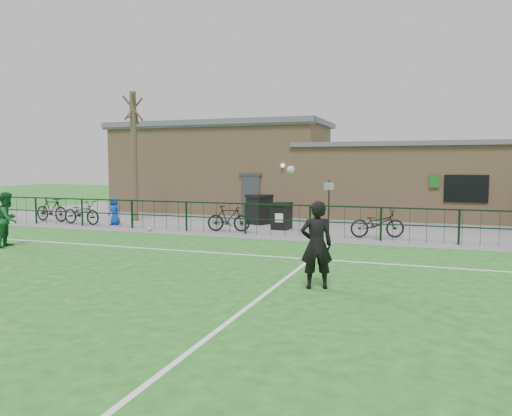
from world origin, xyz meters
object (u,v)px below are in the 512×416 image
(bare_tree, at_px, (134,157))
(bicycle_c, at_px, (82,213))
(wheelie_bin_right, at_px, (282,217))
(outfield_player, at_px, (8,219))
(bicycle_b, at_px, (52,209))
(spectator_child, at_px, (114,211))
(wheelie_bin_left, at_px, (260,210))
(bicycle_e, at_px, (377,223))
(sign_post, at_px, (329,205))
(ball_ground, at_px, (150,229))
(bicycle_d, at_px, (229,218))

(bare_tree, relative_size, bicycle_c, 3.04)
(wheelie_bin_right, distance_m, outfield_player, 9.97)
(bicycle_b, xyz_separation_m, spectator_child, (3.51, -0.10, 0.04))
(spectator_child, distance_m, outfield_player, 5.94)
(wheelie_bin_left, distance_m, bicycle_b, 9.64)
(bicycle_e, bearing_deg, sign_post, 33.41)
(bicycle_b, bearing_deg, ball_ground, -97.48)
(ball_ground, bearing_deg, sign_post, 23.24)
(spectator_child, relative_size, ball_ground, 6.15)
(bare_tree, height_order, bicycle_d, bare_tree)
(sign_post, distance_m, bicycle_d, 4.08)
(ball_ground, bearing_deg, wheelie_bin_right, 25.72)
(wheelie_bin_right, xyz_separation_m, sign_post, (1.81, 0.53, 0.50))
(wheelie_bin_right, xyz_separation_m, outfield_player, (-7.12, -6.97, 0.36))
(sign_post, relative_size, outfield_player, 1.13)
(bicycle_c, bearing_deg, sign_post, -74.18)
(bare_tree, relative_size, bicycle_b, 3.22)
(bare_tree, height_order, spectator_child, bare_tree)
(wheelie_bin_right, bearing_deg, sign_post, 19.32)
(wheelie_bin_left, distance_m, bicycle_c, 7.84)
(bicycle_b, height_order, spectator_child, spectator_child)
(bicycle_c, height_order, bicycle_d, bicycle_c)
(bare_tree, relative_size, spectator_child, 5.02)
(bicycle_b, xyz_separation_m, ball_ground, (6.04, -1.35, -0.48))
(outfield_player, bearing_deg, bicycle_c, -3.72)
(bare_tree, height_order, wheelie_bin_right, bare_tree)
(wheelie_bin_right, relative_size, bicycle_d, 0.59)
(bare_tree, distance_m, spectator_child, 2.96)
(wheelie_bin_left, bearing_deg, bicycle_d, -72.67)
(bicycle_e, bearing_deg, bicycle_c, 71.72)
(wheelie_bin_left, relative_size, bicycle_c, 0.61)
(sign_post, relative_size, ball_ground, 10.29)
(spectator_child, bearing_deg, ball_ground, -15.45)
(spectator_child, bearing_deg, wheelie_bin_left, 33.52)
(wheelie_bin_left, xyz_separation_m, bicycle_d, (-0.33, -2.74, -0.10))
(wheelie_bin_left, relative_size, bicycle_b, 0.65)
(bicycle_c, xyz_separation_m, outfield_player, (1.66, -5.61, 0.35))
(wheelie_bin_right, bearing_deg, wheelie_bin_left, 139.07)
(wheelie_bin_right, height_order, spectator_child, spectator_child)
(wheelie_bin_right, xyz_separation_m, bicycle_b, (-10.80, -0.94, 0.06))
(sign_post, bearing_deg, spectator_child, -170.25)
(bicycle_c, height_order, bicycle_e, bicycle_c)
(bare_tree, relative_size, wheelie_bin_right, 5.96)
(sign_post, distance_m, bicycle_b, 12.71)
(bicycle_c, xyz_separation_m, bicycle_e, (12.69, 0.32, -0.01))
(wheelie_bin_right, bearing_deg, bicycle_d, -140.11)
(sign_post, height_order, bicycle_c, sign_post)
(bare_tree, height_order, sign_post, bare_tree)
(wheelie_bin_left, bearing_deg, ball_ground, -107.58)
(wheelie_bin_right, relative_size, sign_post, 0.50)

